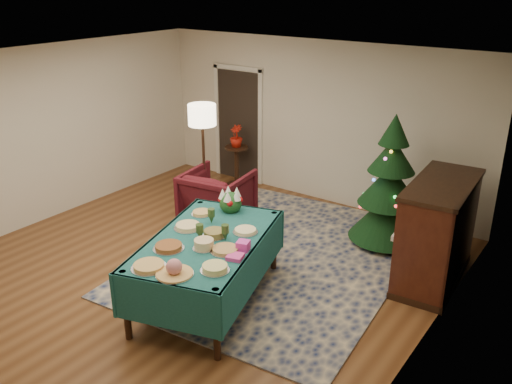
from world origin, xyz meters
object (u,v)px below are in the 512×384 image
Objects in this scene: floor_lamp at (202,122)px; christmas_tree at (389,187)px; potted_plant at (236,141)px; piano at (437,233)px; gift_box at (243,246)px; side_table at (237,167)px; buffet_table at (207,251)px; armchair at (217,195)px.

christmas_tree reaches higher than floor_lamp.
potted_plant is 0.25× the size of piano.
gift_box is at bearing -102.89° from christmas_tree.
side_table is at bearing 169.78° from christmas_tree.
buffet_table is 1.32× the size of floor_lamp.
buffet_table is 18.05× the size of gift_box.
potted_plant reaches higher than side_table.
buffet_table is at bearing -48.67° from floor_lamp.
armchair is 0.54× the size of floor_lamp.
gift_box is (0.51, 0.02, 0.22)m from buffet_table.
side_table is (-2.04, 3.22, -0.29)m from buffet_table.
potted_plant is (0.00, 0.00, 0.50)m from side_table.
side_table is at bearing 128.57° from gift_box.
piano is at bearing -33.87° from christmas_tree.
potted_plant is 4.22m from piano.
potted_plant is (-0.77, 1.48, 0.38)m from armchair.
gift_box is 4.12m from side_table.
gift_box is 2.53m from piano.
side_table is at bearing 180.00° from potted_plant.
buffet_table is 0.56m from gift_box.
floor_lamp reaches higher than armchair.
floor_lamp is at bearing 131.33° from buffet_table.
gift_box is at bearing -41.00° from floor_lamp.
buffet_table is 2.87m from piano.
christmas_tree is (0.60, 2.63, -0.02)m from gift_box.
armchair is 3.30m from piano.
potted_plant is (-2.04, 3.22, 0.20)m from buffet_table.
christmas_tree is at bearing 13.39° from floor_lamp.
christmas_tree is (2.39, 0.91, 0.38)m from armchair.
gift_box is 0.18× the size of side_table.
side_table is at bearing 122.36° from buffet_table.
floor_lamp reaches higher than gift_box.
side_table is 0.48× the size of piano.
christmas_tree is (2.85, 0.68, -0.66)m from floor_lamp.
potted_plant is at bearing 103.74° from floor_lamp.
buffet_table is at bearing 118.05° from armchair.
gift_box is at bearing 2.46° from buffet_table.
armchair is (-1.78, 1.71, -0.40)m from gift_box.
buffet_table is 3.82m from potted_plant.
floor_lamp is 1.73m from side_table.
floor_lamp is 2.39× the size of side_table.
christmas_tree is (3.15, -0.57, -0.00)m from potted_plant.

